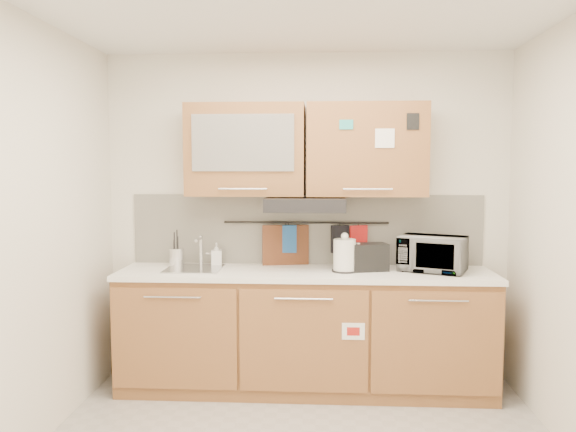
# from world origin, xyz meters

# --- Properties ---
(wall_back) EXTENTS (3.20, 0.00, 3.20)m
(wall_back) POSITION_xyz_m (0.00, 1.50, 1.30)
(wall_back) COLOR silver
(wall_back) RESTS_ON ground
(wall_left) EXTENTS (0.00, 3.00, 3.00)m
(wall_left) POSITION_xyz_m (-1.60, 0.00, 1.30)
(wall_left) COLOR silver
(wall_left) RESTS_ON ground
(base_cabinet) EXTENTS (2.80, 0.64, 0.88)m
(base_cabinet) POSITION_xyz_m (0.00, 1.19, 0.41)
(base_cabinet) COLOR olive
(base_cabinet) RESTS_ON floor
(countertop) EXTENTS (2.82, 0.62, 0.04)m
(countertop) POSITION_xyz_m (0.00, 1.19, 0.90)
(countertop) COLOR white
(countertop) RESTS_ON base_cabinet
(backsplash) EXTENTS (2.80, 0.02, 0.56)m
(backsplash) POSITION_xyz_m (0.00, 1.49, 1.20)
(backsplash) COLOR silver
(backsplash) RESTS_ON countertop
(upper_cabinets) EXTENTS (1.82, 0.37, 0.70)m
(upper_cabinets) POSITION_xyz_m (-0.00, 1.32, 1.83)
(upper_cabinets) COLOR olive
(upper_cabinets) RESTS_ON wall_back
(range_hood) EXTENTS (0.60, 0.46, 0.10)m
(range_hood) POSITION_xyz_m (0.00, 1.25, 1.42)
(range_hood) COLOR black
(range_hood) RESTS_ON upper_cabinets
(sink) EXTENTS (0.42, 0.40, 0.26)m
(sink) POSITION_xyz_m (-0.85, 1.21, 0.92)
(sink) COLOR silver
(sink) RESTS_ON countertop
(utensil_rail) EXTENTS (1.30, 0.02, 0.02)m
(utensil_rail) POSITION_xyz_m (0.00, 1.45, 1.26)
(utensil_rail) COLOR black
(utensil_rail) RESTS_ON backsplash
(utensil_crock) EXTENTS (0.14, 0.14, 0.29)m
(utensil_crock) POSITION_xyz_m (-1.01, 1.31, 1.00)
(utensil_crock) COLOR silver
(utensil_crock) RESTS_ON countertop
(kettle) EXTENTS (0.22, 0.21, 0.29)m
(kettle) POSITION_xyz_m (0.30, 1.17, 1.04)
(kettle) COLOR silver
(kettle) RESTS_ON countertop
(toaster) EXTENTS (0.30, 0.22, 0.21)m
(toaster) POSITION_xyz_m (0.48, 1.22, 1.03)
(toaster) COLOR black
(toaster) RESTS_ON countertop
(microwave) EXTENTS (0.57, 0.49, 0.26)m
(microwave) POSITION_xyz_m (0.96, 1.23, 1.05)
(microwave) COLOR #999999
(microwave) RESTS_ON countertop
(soap_bottle) EXTENTS (0.10, 0.10, 0.18)m
(soap_bottle) POSITION_xyz_m (-0.71, 1.37, 1.01)
(soap_bottle) COLOR #999999
(soap_bottle) RESTS_ON countertop
(cutting_board) EXTENTS (0.37, 0.11, 0.46)m
(cutting_board) POSITION_xyz_m (-0.16, 1.44, 1.01)
(cutting_board) COLOR brown
(cutting_board) RESTS_ON utensil_rail
(oven_mitt) EXTENTS (0.13, 0.04, 0.22)m
(oven_mitt) POSITION_xyz_m (-0.14, 1.44, 1.13)
(oven_mitt) COLOR #1F4D8E
(oven_mitt) RESTS_ON utensil_rail
(dark_pouch) EXTENTS (0.14, 0.08, 0.22)m
(dark_pouch) POSITION_xyz_m (0.27, 1.44, 1.13)
(dark_pouch) COLOR black
(dark_pouch) RESTS_ON utensil_rail
(pot_holder) EXTENTS (0.14, 0.06, 0.17)m
(pot_holder) POSITION_xyz_m (0.42, 1.44, 1.15)
(pot_holder) COLOR red
(pot_holder) RESTS_ON utensil_rail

